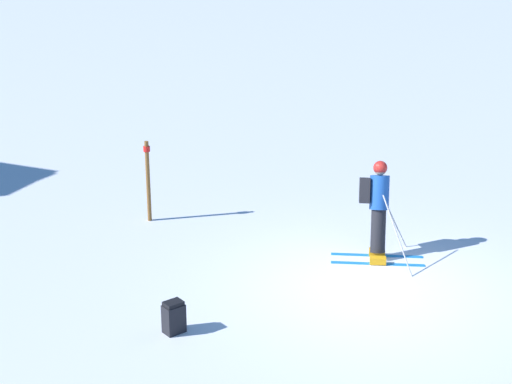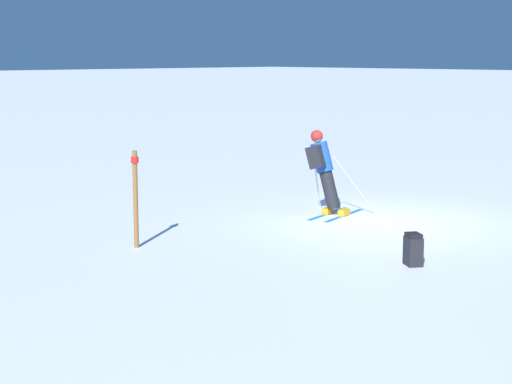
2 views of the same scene
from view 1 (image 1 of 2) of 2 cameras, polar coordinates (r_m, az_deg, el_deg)
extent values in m
plane|color=white|center=(14.29, 7.27, -6.16)|extent=(300.00, 300.00, 0.00)
cube|color=#1E7AC6|center=(15.06, 8.11, -4.77)|extent=(0.47, 1.60, 0.01)
cube|color=#1E7AC6|center=(15.39, 8.05, -4.21)|extent=(0.47, 1.60, 0.01)
cube|color=orange|center=(15.03, 8.13, -4.54)|extent=(0.20, 0.31, 0.12)
cube|color=orange|center=(15.36, 8.07, -3.99)|extent=(0.20, 0.31, 0.12)
cylinder|color=black|center=(15.16, 8.15, -2.59)|extent=(0.51, 0.36, 0.80)
cylinder|color=#194799|center=(15.10, 8.23, -0.03)|extent=(0.56, 0.45, 0.67)
sphere|color=tan|center=(15.09, 8.28, 1.51)|extent=(0.31, 0.27, 0.27)
sphere|color=#AD231E|center=(15.08, 8.29, 1.61)|extent=(0.36, 0.31, 0.31)
cube|color=black|center=(15.09, 7.25, 0.11)|extent=(0.42, 0.27, 0.50)
cylinder|color=#B7B7BC|center=(14.78, 9.40, -2.87)|extent=(0.63, 0.69, 1.19)
cylinder|color=#B7B7BC|center=(15.58, 9.18, -1.89)|extent=(0.24, 0.49, 1.06)
cube|color=black|center=(12.72, -5.50, -8.41)|extent=(0.37, 0.35, 0.44)
cube|color=black|center=(12.61, -5.54, -7.41)|extent=(0.33, 0.31, 0.06)
cylinder|color=brown|center=(16.66, -7.20, 0.70)|extent=(0.08, 0.08, 1.62)
cylinder|color=red|center=(16.46, -7.30, 2.87)|extent=(0.13, 0.13, 0.10)
camera|label=2|loc=(15.85, -59.02, -1.07)|focal=60.00mm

